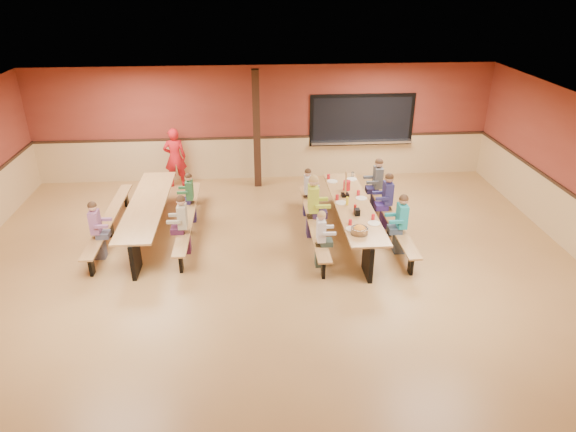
{
  "coord_description": "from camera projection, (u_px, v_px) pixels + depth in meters",
  "views": [
    {
      "loc": [
        -0.36,
        -8.18,
        5.18
      ],
      "look_at": [
        0.27,
        0.11,
        1.15
      ],
      "focal_mm": 32.0,
      "sensor_mm": 36.0,
      "label": 1
    }
  ],
  "objects": [
    {
      "name": "ground",
      "position": [
        274.0,
        274.0,
        9.62
      ],
      "size": [
        12.0,
        12.0,
        0.0
      ],
      "primitive_type": "plane",
      "color": "olive",
      "rests_on": "ground"
    },
    {
      "name": "room_envelope",
      "position": [
        274.0,
        242.0,
        9.32
      ],
      "size": [
        12.04,
        10.04,
        3.02
      ],
      "color": "maroon",
      "rests_on": "ground"
    },
    {
      "name": "kitchen_pass_through",
      "position": [
        362.0,
        122.0,
        13.6
      ],
      "size": [
        2.78,
        0.28,
        1.38
      ],
      "color": "black",
      "rests_on": "ground"
    },
    {
      "name": "structural_post",
      "position": [
        257.0,
        130.0,
        12.9
      ],
      "size": [
        0.18,
        0.18,
        3.0
      ],
      "primitive_type": "cube",
      "color": "black",
      "rests_on": "ground"
    },
    {
      "name": "cafeteria_table_main",
      "position": [
        353.0,
        214.0,
        10.76
      ],
      "size": [
        1.91,
        3.7,
        0.74
      ],
      "color": "#A87842",
      "rests_on": "ground"
    },
    {
      "name": "cafeteria_table_second",
      "position": [
        148.0,
        212.0,
        10.84
      ],
      "size": [
        1.91,
        3.7,
        0.74
      ],
      "color": "#A87842",
      "rests_on": "ground"
    },
    {
      "name": "seated_child_white_left",
      "position": [
        321.0,
        239.0,
        9.66
      ],
      "size": [
        0.33,
        0.27,
        1.14
      ],
      "primitive_type": null,
      "color": "silver",
      "rests_on": "ground"
    },
    {
      "name": "seated_adult_yellow",
      "position": [
        313.0,
        207.0,
        10.73
      ],
      "size": [
        0.44,
        0.36,
        1.35
      ],
      "primitive_type": null,
      "color": "#B3C930",
      "rests_on": "ground"
    },
    {
      "name": "seated_child_grey_left",
      "position": [
        308.0,
        192.0,
        11.71
      ],
      "size": [
        0.32,
        0.27,
        1.12
      ],
      "primitive_type": null,
      "color": "#B5B5B5",
      "rests_on": "ground"
    },
    {
      "name": "seated_child_teal_right",
      "position": [
        401.0,
        224.0,
        10.12
      ],
      "size": [
        0.38,
        0.31,
        1.23
      ],
      "primitive_type": null,
      "color": "teal",
      "rests_on": "ground"
    },
    {
      "name": "seated_child_navy_right",
      "position": [
        387.0,
        201.0,
        11.11
      ],
      "size": [
        0.39,
        0.32,
        1.25
      ],
      "primitive_type": null,
      "color": "navy",
      "rests_on": "ground"
    },
    {
      "name": "seated_child_char_right",
      "position": [
        377.0,
        185.0,
        11.93
      ],
      "size": [
        0.39,
        0.32,
        1.26
      ],
      "primitive_type": null,
      "color": "#4A4F55",
      "rests_on": "ground"
    },
    {
      "name": "seated_child_purple_sec",
      "position": [
        97.0,
        231.0,
        9.92
      ],
      "size": [
        0.36,
        0.3,
        1.19
      ],
      "primitive_type": null,
      "color": "#8A537F",
      "rests_on": "ground"
    },
    {
      "name": "seated_child_green_sec",
      "position": [
        190.0,
        198.0,
        11.4
      ],
      "size": [
        0.33,
        0.27,
        1.14
      ],
      "primitive_type": null,
      "color": "#2D683B",
      "rests_on": "ground"
    },
    {
      "name": "seated_child_tan_sec",
      "position": [
        183.0,
        225.0,
        10.11
      ],
      "size": [
        0.37,
        0.31,
        1.22
      ],
      "primitive_type": null,
      "color": "#AAA387",
      "rests_on": "ground"
    },
    {
      "name": "standing_woman",
      "position": [
        175.0,
        158.0,
        13.21
      ],
      "size": [
        0.61,
        0.44,
        1.55
      ],
      "primitive_type": "imported",
      "rotation": [
        0.0,
        0.0,
        3.27
      ],
      "color": "red",
      "rests_on": "ground"
    },
    {
      "name": "punch_pitcher",
      "position": [
        347.0,
        185.0,
        11.33
      ],
      "size": [
        0.16,
        0.16,
        0.22
      ],
      "primitive_type": "cylinder",
      "color": "red",
      "rests_on": "cafeteria_table_main"
    },
    {
      "name": "chip_bowl",
      "position": [
        360.0,
        230.0,
        9.47
      ],
      "size": [
        0.32,
        0.32,
        0.15
      ],
      "primitive_type": null,
      "color": "orange",
      "rests_on": "cafeteria_table_main"
    },
    {
      "name": "napkin_dispenser",
      "position": [
        357.0,
        212.0,
        10.2
      ],
      "size": [
        0.1,
        0.14,
        0.13
      ],
      "primitive_type": "cube",
      "color": "black",
      "rests_on": "cafeteria_table_main"
    },
    {
      "name": "condiment_mustard",
      "position": [
        347.0,
        201.0,
        10.63
      ],
      "size": [
        0.06,
        0.06,
        0.17
      ],
      "primitive_type": "cylinder",
      "color": "yellow",
      "rests_on": "cafeteria_table_main"
    },
    {
      "name": "condiment_ketchup",
      "position": [
        355.0,
        208.0,
        10.3
      ],
      "size": [
        0.06,
        0.06,
        0.17
      ],
      "primitive_type": "cylinder",
      "color": "#B2140F",
      "rests_on": "cafeteria_table_main"
    },
    {
      "name": "table_paddle",
      "position": [
        345.0,
        190.0,
        11.0
      ],
      "size": [
        0.16,
        0.16,
        0.56
      ],
      "color": "black",
      "rests_on": "cafeteria_table_main"
    },
    {
      "name": "place_settings",
      "position": [
        353.0,
        202.0,
        10.64
      ],
      "size": [
        0.65,
        3.3,
        0.11
      ],
      "primitive_type": null,
      "color": "beige",
      "rests_on": "cafeteria_table_main"
    }
  ]
}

